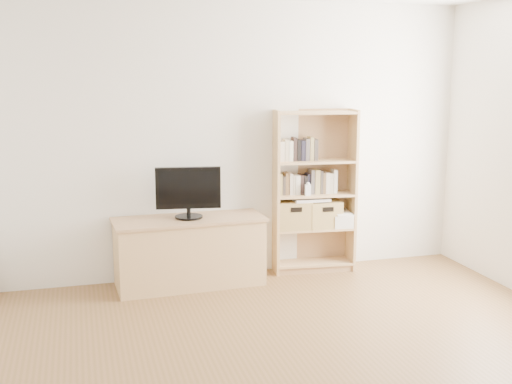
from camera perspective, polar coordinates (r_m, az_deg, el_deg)
name	(u,v)px	position (r m, az deg, el deg)	size (l,w,h in m)	color
back_wall	(239,141)	(6.12, -1.48, 4.57)	(4.50, 0.02, 2.60)	white
tv_stand	(190,253)	(5.97, -5.93, -5.41)	(1.33, 0.50, 0.61)	tan
bookshelf	(314,192)	(6.28, 5.20, 0.04)	(0.80, 0.28, 1.59)	tan
television	(188,193)	(5.83, -6.04, -0.09)	(0.59, 0.05, 0.46)	black
books_row_mid	(314,181)	(6.28, 5.17, 0.97)	(0.88, 0.17, 0.24)	#988653
books_row_upper	(297,149)	(6.18, 3.64, 3.80)	(0.41, 0.15, 0.21)	#988653
baby_monitor	(308,190)	(6.16, 4.63, 0.18)	(0.06, 0.04, 0.11)	white
basket_left	(293,214)	(6.27, 3.30, -2.00)	(0.33, 0.27, 0.27)	olive
basket_right	(324,214)	(6.35, 6.02, -1.92)	(0.32, 0.26, 0.26)	olive
laptop	(310,199)	(6.27, 4.84, -0.62)	(0.35, 0.24, 0.03)	white
magazine_stack	(341,220)	(6.41, 7.53, -2.44)	(0.19, 0.27, 0.13)	silver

